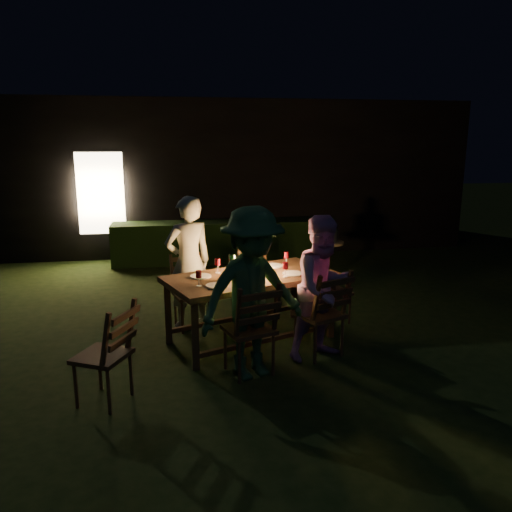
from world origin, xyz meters
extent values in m
plane|color=black|center=(0.00, 0.00, 0.00)|extent=(40.00, 40.00, 0.00)
cube|color=black|center=(0.00, 6.20, 1.60)|extent=(10.00, 4.00, 3.20)
cube|color=#FFE5B2|center=(-2.80, 4.21, 1.35)|extent=(0.90, 0.06, 1.60)
cube|color=black|center=(-0.50, 3.75, 0.40)|extent=(4.20, 0.70, 0.80)
cube|color=#452917|center=(-0.53, -0.43, 0.79)|extent=(2.18, 1.60, 0.06)
cube|color=#452917|center=(-1.24, -1.12, 0.36)|extent=(0.07, 0.07, 0.72)
cube|color=#452917|center=(-1.52, -0.36, 0.36)|extent=(0.07, 0.07, 0.72)
cube|color=#452917|center=(0.45, -0.49, 0.36)|extent=(0.07, 0.07, 0.72)
cube|color=#452917|center=(0.17, 0.27, 0.36)|extent=(0.07, 0.07, 0.72)
cube|color=#452917|center=(-0.69, -1.29, 0.48)|extent=(0.57, 0.56, 0.04)
cube|color=#452917|center=(-0.64, -1.48, 0.77)|extent=(0.49, 0.28, 0.55)
cube|color=#452917|center=(0.15, -0.97, 0.48)|extent=(0.60, 0.59, 0.04)
cube|color=#452917|center=(0.23, -1.16, 0.77)|extent=(0.49, 0.32, 0.55)
cube|color=#452917|center=(-1.22, 0.12, 0.44)|extent=(0.52, 0.51, 0.04)
cube|color=#452917|center=(-1.26, 0.30, 0.72)|extent=(0.45, 0.24, 0.51)
cube|color=#452917|center=(-0.28, 0.47, 0.43)|extent=(0.52, 0.50, 0.04)
cube|color=#452917|center=(-0.33, 0.64, 0.70)|extent=(0.44, 0.25, 0.49)
cube|color=#452917|center=(0.64, 0.01, 0.42)|extent=(0.48, 0.50, 0.04)
cube|color=#452917|center=(0.47, -0.04, 0.68)|extent=(0.24, 0.43, 0.48)
cube|color=#452917|center=(-2.11, -1.65, 0.45)|extent=(0.58, 0.59, 0.04)
cube|color=#452917|center=(-1.94, -1.74, 0.74)|extent=(0.34, 0.46, 0.52)
imported|color=beige|center=(-1.24, 0.19, 0.85)|extent=(0.72, 0.60, 1.70)
imported|color=#C285BE|center=(0.17, -1.04, 0.80)|extent=(0.94, 0.84, 1.60)
imported|color=#316236|center=(-0.67, -1.35, 0.88)|extent=(1.29, 1.01, 1.75)
cube|color=white|center=(-0.51, -0.36, 0.83)|extent=(0.15, 0.15, 0.03)
cube|color=white|center=(-0.51, -0.36, 1.15)|extent=(0.16, 0.16, 0.03)
cylinder|color=#FF9E3F|center=(-0.51, -0.36, 0.95)|extent=(0.09, 0.09, 0.18)
cylinder|color=white|center=(-1.13, -0.41, 0.83)|extent=(0.25, 0.25, 0.01)
cylinder|color=white|center=(-0.97, -0.82, 0.83)|extent=(0.25, 0.25, 0.01)
cylinder|color=white|center=(-0.19, -0.06, 0.83)|extent=(0.25, 0.25, 0.01)
cylinder|color=white|center=(-0.04, -0.47, 0.83)|extent=(0.25, 0.25, 0.01)
cylinder|color=#0F471E|center=(-0.77, -0.51, 0.96)|extent=(0.07, 0.07, 0.28)
cube|color=red|center=(-0.56, -0.78, 0.82)|extent=(0.18, 0.14, 0.01)
cube|color=red|center=(0.09, -0.52, 0.82)|extent=(0.18, 0.14, 0.01)
cube|color=black|center=(-1.01, -0.92, 0.82)|extent=(0.14, 0.07, 0.01)
cylinder|color=olive|center=(1.18, 1.93, 0.68)|extent=(0.52, 0.52, 0.04)
cylinder|color=olive|center=(1.18, 1.93, 0.34)|extent=(0.06, 0.06, 0.68)
cylinder|color=#A5A8AD|center=(1.18, 1.93, 0.80)|extent=(0.30, 0.30, 0.22)
cylinder|color=#0F471E|center=(1.13, 1.89, 0.85)|extent=(0.07, 0.07, 0.32)
cylinder|color=#0F471E|center=(1.23, 1.97, 0.85)|extent=(0.07, 0.07, 0.32)
camera|label=1|loc=(-1.43, -6.04, 2.37)|focal=35.00mm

